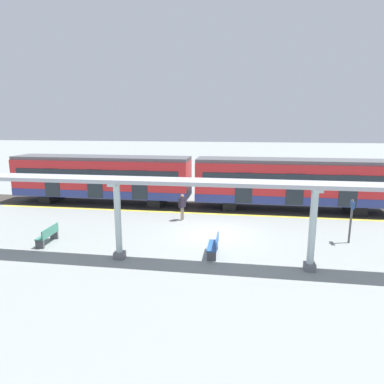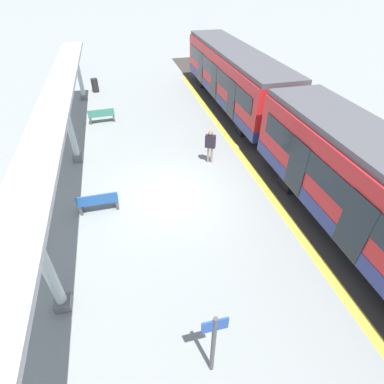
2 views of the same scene
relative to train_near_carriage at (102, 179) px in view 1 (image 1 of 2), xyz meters
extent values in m
plane|color=gray|center=(5.82, 8.74, -1.83)|extent=(176.00, 176.00, 0.00)
cube|color=yellow|center=(1.77, 8.74, -1.83)|extent=(0.36, 31.30, 0.01)
cube|color=#38332D|center=(-0.01, 8.74, -1.83)|extent=(3.20, 43.30, 0.01)
cube|color=red|center=(-0.01, 0.00, 0.11)|extent=(2.60, 12.87, 2.60)
cube|color=navy|center=(-0.01, 0.00, -0.92)|extent=(2.63, 12.89, 0.55)
cube|color=#515156|center=(-0.01, 0.00, 1.53)|extent=(2.39, 12.87, 0.24)
cube|color=#1E262D|center=(1.31, 0.00, 0.42)|extent=(0.03, 11.84, 0.84)
cube|color=#1E262D|center=(1.31, -3.22, -0.14)|extent=(0.04, 1.10, 2.00)
cube|color=#1E262D|center=(1.31, 0.00, -0.14)|extent=(0.04, 1.10, 2.00)
cube|color=#1E262D|center=(1.31, 3.22, -0.14)|extent=(0.04, 1.10, 2.00)
cube|color=black|center=(-0.01, 4.12, -1.51)|extent=(2.21, 0.90, 0.64)
cube|color=black|center=(-0.01, -4.12, -1.51)|extent=(2.21, 0.90, 0.64)
cube|color=red|center=(-0.01, 13.47, 0.11)|extent=(2.60, 12.87, 2.60)
cube|color=navy|center=(-0.01, 13.47, -0.92)|extent=(2.63, 12.89, 0.55)
cube|color=#515156|center=(-0.01, 13.47, 1.53)|extent=(2.39, 12.87, 0.24)
cube|color=#1E262D|center=(1.31, 13.47, 0.42)|extent=(0.03, 11.84, 0.84)
cube|color=#1E262D|center=(1.31, 10.25, -0.14)|extent=(0.04, 1.10, 2.00)
cube|color=#1E262D|center=(1.31, 13.47, -0.14)|extent=(0.04, 1.10, 2.00)
cube|color=#1E262D|center=(1.31, 16.69, -0.14)|extent=(0.04, 1.10, 2.00)
cube|color=black|center=(-0.01, 17.59, -1.51)|extent=(2.21, 0.90, 0.64)
cube|color=black|center=(-0.01, 9.35, -1.51)|extent=(2.21, 0.90, 0.64)
cube|color=slate|center=(9.60, 4.89, -1.68)|extent=(0.44, 0.44, 0.30)
cylinder|color=#ACBFBF|center=(9.60, 4.89, -0.03)|extent=(0.28, 0.28, 3.00)
cube|color=#ACBFBF|center=(9.60, 4.89, 1.53)|extent=(1.10, 0.36, 0.12)
cube|color=slate|center=(9.60, 12.91, -1.68)|extent=(0.44, 0.44, 0.30)
cylinder|color=#ACBFBF|center=(9.60, 12.91, -0.03)|extent=(0.28, 0.28, 3.00)
cube|color=#ACBFBF|center=(9.60, 12.91, 1.53)|extent=(1.10, 0.36, 0.12)
cube|color=#A8AAB2|center=(9.60, 8.78, 1.67)|extent=(1.20, 25.30, 0.16)
cube|color=#23549B|center=(8.60, 8.90, -1.39)|extent=(1.50, 0.46, 0.04)
cube|color=#23549B|center=(8.60, 9.09, -1.17)|extent=(1.50, 0.08, 0.40)
cube|color=#4C4C51|center=(9.27, 8.91, -1.62)|extent=(0.10, 0.40, 0.42)
cube|color=#4C4C51|center=(7.93, 8.89, -1.62)|extent=(0.10, 0.40, 0.42)
cube|color=#3A806B|center=(8.40, 0.71, -1.39)|extent=(1.52, 0.52, 0.04)
cube|color=#3A806B|center=(8.39, 0.90, -1.17)|extent=(1.50, 0.14, 0.40)
cube|color=#4C4C51|center=(9.07, 0.74, -1.62)|extent=(0.12, 0.40, 0.42)
cube|color=#4C4C51|center=(7.73, 0.67, -1.62)|extent=(0.12, 0.40, 0.42)
cylinder|color=#4C4C51|center=(6.08, 15.45, -0.73)|extent=(0.10, 0.10, 2.20)
cube|color=#284C9E|center=(6.08, 15.45, 0.12)|extent=(0.56, 0.04, 0.36)
cylinder|color=gray|center=(3.40, 6.62, -1.43)|extent=(0.10, 0.10, 0.81)
cylinder|color=gray|center=(3.55, 6.54, -1.43)|extent=(0.10, 0.10, 0.81)
cube|color=#241D29|center=(3.48, 6.58, -0.72)|extent=(0.52, 0.41, 0.61)
sphere|color=#91664F|center=(3.48, 6.58, -0.31)|extent=(0.22, 0.22, 0.22)
camera|label=1|loc=(22.54, 10.07, 4.00)|focal=30.80mm
camera|label=2|loc=(7.27, 18.34, 5.85)|focal=28.14mm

